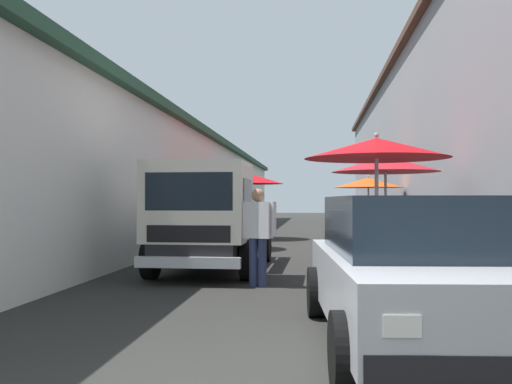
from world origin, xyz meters
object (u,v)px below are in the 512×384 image
at_px(fruit_stall_far_right, 210,187).
at_px(fruit_stall_mid_lane, 367,189).
at_px(fruit_stall_near_right, 250,186).
at_px(delivery_truck, 207,220).
at_px(hatchback_car, 415,269).
at_px(vendor_by_crates, 258,230).
at_px(plastic_stool, 377,235).
at_px(fruit_stall_near_left, 380,179).
at_px(fruit_stall_far_left, 387,181).
at_px(vendor_in_shade, 390,218).

bearing_deg(fruit_stall_far_right, fruit_stall_mid_lane, -50.80).
height_order(fruit_stall_near_right, delivery_truck, fruit_stall_near_right).
relative_size(hatchback_car, delivery_truck, 0.81).
height_order(vendor_by_crates, plastic_stool, vendor_by_crates).
bearing_deg(plastic_stool, fruit_stall_mid_lane, 3.26).
bearing_deg(fruit_stall_far_right, vendor_by_crates, -162.92).
relative_size(fruit_stall_mid_lane, delivery_truck, 0.48).
distance_m(fruit_stall_mid_lane, hatchback_car, 14.19).
bearing_deg(hatchback_car, fruit_stall_near_right, 12.90).
height_order(fruit_stall_near_left, fruit_stall_far_left, fruit_stall_far_left).
bearing_deg(fruit_stall_far_right, delivery_truck, -169.97).
height_order(fruit_stall_near_left, delivery_truck, fruit_stall_near_left).
bearing_deg(delivery_truck, fruit_stall_near_right, 1.73).
xyz_separation_m(fruit_stall_far_left, vendor_by_crates, (-3.05, 2.46, -0.91)).
distance_m(fruit_stall_mid_lane, fruit_stall_near_left, 11.42).
xyz_separation_m(hatchback_car, delivery_truck, (4.80, 3.01, 0.30)).
height_order(fruit_stall_near_right, hatchback_car, fruit_stall_near_right).
relative_size(fruit_stall_mid_lane, fruit_stall_near_left, 0.99).
relative_size(fruit_stall_far_left, vendor_in_shade, 1.59).
height_order(fruit_stall_far_right, vendor_in_shade, fruit_stall_far_right).
relative_size(fruit_stall_near_right, vendor_by_crates, 1.52).
bearing_deg(vendor_in_shade, fruit_stall_far_right, 105.48).
bearing_deg(fruit_stall_far_right, plastic_stool, -68.75).
height_order(fruit_stall_far_right, plastic_stool, fruit_stall_far_right).
bearing_deg(vendor_in_shade, fruit_stall_far_left, 171.80).
bearing_deg(fruit_stall_far_left, fruit_stall_near_right, 26.03).
height_order(fruit_stall_far_right, fruit_stall_near_left, fruit_stall_near_left).
height_order(fruit_stall_far_right, delivery_truck, fruit_stall_far_right).
relative_size(fruit_stall_far_right, fruit_stall_near_right, 1.01).
xyz_separation_m(hatchback_car, vendor_by_crates, (3.46, 1.90, 0.18)).
bearing_deg(fruit_stall_near_right, fruit_stall_mid_lane, -94.03).
relative_size(fruit_stall_far_right, vendor_in_shade, 1.61).
bearing_deg(vendor_by_crates, plastic_stool, -18.36).
bearing_deg(hatchback_car, vendor_in_shade, -6.36).
relative_size(hatchback_car, plastic_stool, 9.26).
bearing_deg(fruit_stall_near_left, vendor_in_shade, -8.42).
relative_size(hatchback_car, vendor_in_shade, 2.63).
relative_size(fruit_stall_far_left, delivery_truck, 0.49).
relative_size(delivery_truck, vendor_in_shade, 3.23).
distance_m(delivery_truck, vendor_by_crates, 1.74).
bearing_deg(fruit_stall_far_right, vendor_in_shade, -74.52).
height_order(fruit_stall_mid_lane, delivery_truck, fruit_stall_mid_lane).
xyz_separation_m(fruit_stall_near_right, plastic_stool, (-2.31, -4.27, -1.61)).
bearing_deg(fruit_stall_mid_lane, fruit_stall_near_right, 85.97).
xyz_separation_m(fruit_stall_near_right, delivery_truck, (-9.62, -0.29, -0.89)).
distance_m(fruit_stall_far_right, fruit_stall_far_left, 5.83).
relative_size(fruit_stall_mid_lane, vendor_in_shade, 1.56).
relative_size(fruit_stall_far_left, hatchback_car, 0.60).
bearing_deg(delivery_truck, vendor_by_crates, -140.13).
relative_size(fruit_stall_near_left, hatchback_car, 0.60).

